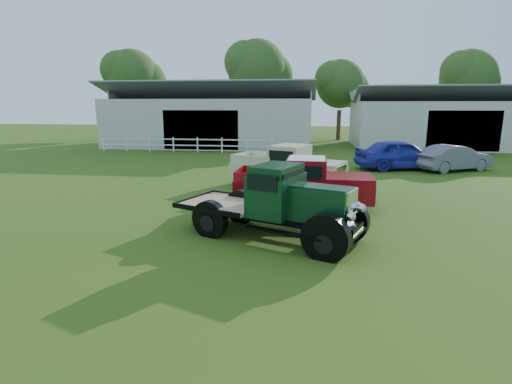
% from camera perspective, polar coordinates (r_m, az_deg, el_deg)
% --- Properties ---
extents(ground, '(120.00, 120.00, 0.00)m').
position_cam_1_polar(ground, '(11.94, -1.71, -6.14)').
color(ground, '#2C5315').
extents(shed_left, '(18.80, 10.20, 5.60)m').
position_cam_1_polar(shed_left, '(38.21, -6.00, 10.91)').
color(shed_left, '#ACAA93').
rests_on(shed_left, ground).
extents(shed_right, '(16.80, 9.20, 5.20)m').
position_cam_1_polar(shed_right, '(40.08, 25.53, 9.57)').
color(shed_right, '#ACAA93').
rests_on(shed_right, ground).
extents(fence_rail, '(14.20, 0.16, 1.20)m').
position_cam_1_polar(fence_rail, '(32.83, -10.05, 6.69)').
color(fence_rail, white).
rests_on(fence_rail, ground).
extents(tree_a, '(6.30, 6.30, 10.50)m').
position_cam_1_polar(tree_a, '(48.43, -17.21, 13.66)').
color(tree_a, '#223B17').
rests_on(tree_a, ground).
extents(tree_b, '(6.90, 6.90, 11.50)m').
position_cam_1_polar(tree_b, '(45.58, 0.12, 14.94)').
color(tree_b, '#223B17').
rests_on(tree_b, ground).
extents(tree_c, '(5.40, 5.40, 9.00)m').
position_cam_1_polar(tree_c, '(44.28, 11.89, 13.13)').
color(tree_c, '#223B17').
rests_on(tree_c, ground).
extents(tree_d, '(6.00, 6.00, 10.00)m').
position_cam_1_polar(tree_d, '(47.99, 27.88, 12.51)').
color(tree_d, '#223B17').
rests_on(tree_d, ground).
extents(vintage_flatbed, '(5.83, 4.07, 2.15)m').
position_cam_1_polar(vintage_flatbed, '(11.43, 2.44, -1.39)').
color(vintage_flatbed, '#0F361C').
rests_on(vintage_flatbed, ground).
extents(red_pickup, '(5.26, 2.15, 1.90)m').
position_cam_1_polar(red_pickup, '(14.95, 6.80, 1.36)').
color(red_pickup, maroon).
rests_on(red_pickup, ground).
extents(white_pickup, '(5.69, 3.98, 1.95)m').
position_cam_1_polar(white_pickup, '(18.40, 4.52, 3.59)').
color(white_pickup, beige).
rests_on(white_pickup, ground).
extents(misc_car_blue, '(5.55, 3.25, 1.77)m').
position_cam_1_polar(misc_car_blue, '(25.16, 19.93, 5.07)').
color(misc_car_blue, '#262CA1').
rests_on(misc_car_blue, ground).
extents(misc_car_grey, '(4.74, 3.48, 1.49)m').
position_cam_1_polar(misc_car_grey, '(25.82, 26.41, 4.37)').
color(misc_car_grey, slate).
rests_on(misc_car_grey, ground).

